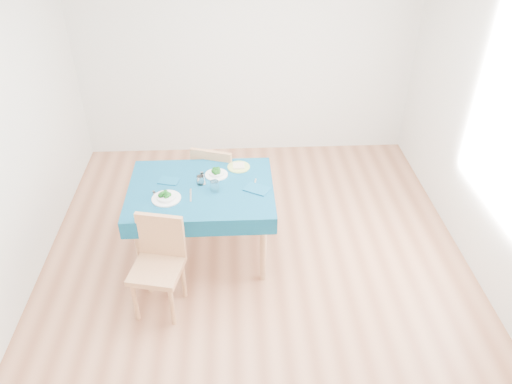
{
  "coord_description": "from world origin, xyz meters",
  "views": [
    {
      "loc": [
        -0.17,
        -3.45,
        3.23
      ],
      "look_at": [
        0.0,
        0.0,
        0.85
      ],
      "focal_mm": 35.0,
      "sensor_mm": 36.0,
      "label": 1
    }
  ],
  "objects_px": {
    "side_plate": "(239,167)",
    "bowl_near": "(166,195)",
    "chair_near": "(156,264)",
    "chair_far": "(219,170)",
    "bowl_far": "(216,172)",
    "table": "(203,221)"
  },
  "relations": [
    {
      "from": "chair_near",
      "to": "bowl_far",
      "type": "height_order",
      "value": "chair_near"
    },
    {
      "from": "chair_far",
      "to": "bowl_far",
      "type": "bearing_deg",
      "value": 107.93
    },
    {
      "from": "table",
      "to": "chair_far",
      "type": "bearing_deg",
      "value": 78.13
    },
    {
      "from": "table",
      "to": "chair_far",
      "type": "distance_m",
      "value": 0.69
    },
    {
      "from": "side_plate",
      "to": "chair_near",
      "type": "bearing_deg",
      "value": -124.5
    },
    {
      "from": "chair_near",
      "to": "chair_far",
      "type": "bearing_deg",
      "value": 82.67
    },
    {
      "from": "table",
      "to": "chair_far",
      "type": "relative_size",
      "value": 1.23
    },
    {
      "from": "chair_far",
      "to": "side_plate",
      "type": "distance_m",
      "value": 0.47
    },
    {
      "from": "side_plate",
      "to": "bowl_far",
      "type": "bearing_deg",
      "value": -148.88
    },
    {
      "from": "chair_near",
      "to": "chair_far",
      "type": "distance_m",
      "value": 1.43
    },
    {
      "from": "side_plate",
      "to": "bowl_near",
      "type": "bearing_deg",
      "value": -142.44
    },
    {
      "from": "chair_far",
      "to": "bowl_far",
      "type": "distance_m",
      "value": 0.54
    },
    {
      "from": "table",
      "to": "bowl_near",
      "type": "xyz_separation_m",
      "value": [
        -0.29,
        -0.16,
        0.42
      ]
    },
    {
      "from": "table",
      "to": "side_plate",
      "type": "relative_size",
      "value": 6.04
    },
    {
      "from": "chair_near",
      "to": "bowl_near",
      "type": "xyz_separation_m",
      "value": [
        0.06,
        0.52,
        0.3
      ]
    },
    {
      "from": "bowl_far",
      "to": "side_plate",
      "type": "xyz_separation_m",
      "value": [
        0.21,
        0.13,
        -0.03
      ]
    },
    {
      "from": "chair_near",
      "to": "side_plate",
      "type": "height_order",
      "value": "chair_near"
    },
    {
      "from": "table",
      "to": "chair_near",
      "type": "bearing_deg",
      "value": -116.93
    },
    {
      "from": "chair_near",
      "to": "chair_far",
      "type": "height_order",
      "value": "chair_far"
    },
    {
      "from": "table",
      "to": "bowl_far",
      "type": "relative_size",
      "value": 6.09
    },
    {
      "from": "table",
      "to": "chair_near",
      "type": "xyz_separation_m",
      "value": [
        -0.35,
        -0.68,
        0.11
      ]
    },
    {
      "from": "bowl_near",
      "to": "side_plate",
      "type": "height_order",
      "value": "bowl_near"
    }
  ]
}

